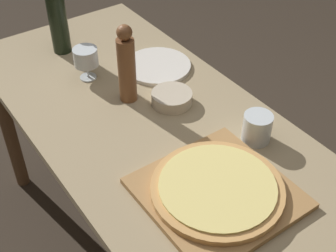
% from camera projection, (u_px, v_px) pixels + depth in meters
% --- Properties ---
extents(dining_table, '(0.72, 1.71, 0.74)m').
position_uv_depth(dining_table, '(164.00, 153.00, 1.53)').
color(dining_table, '#9E8966').
rests_on(dining_table, ground_plane).
extents(cutting_board, '(0.38, 0.38, 0.02)m').
position_uv_depth(cutting_board, '(217.00, 193.00, 1.26)').
color(cutting_board, '#A87A47').
rests_on(cutting_board, dining_table).
extents(pizza, '(0.36, 0.36, 0.02)m').
position_uv_depth(pizza, '(217.00, 188.00, 1.24)').
color(pizza, tan).
rests_on(pizza, cutting_board).
extents(wine_bottle, '(0.07, 0.07, 0.37)m').
position_uv_depth(wine_bottle, '(57.00, 15.00, 1.74)').
color(wine_bottle, black).
rests_on(wine_bottle, dining_table).
extents(pepper_mill, '(0.06, 0.06, 0.28)m').
position_uv_depth(pepper_mill, '(127.00, 65.00, 1.51)').
color(pepper_mill, brown).
rests_on(pepper_mill, dining_table).
extents(wine_glass, '(0.09, 0.09, 0.12)m').
position_uv_depth(wine_glass, '(86.00, 58.00, 1.64)').
color(wine_glass, silver).
rests_on(wine_glass, dining_table).
extents(small_bowl, '(0.14, 0.14, 0.04)m').
position_uv_depth(small_bowl, '(172.00, 98.00, 1.56)').
color(small_bowl, beige).
rests_on(small_bowl, dining_table).
extents(drinking_tumbler, '(0.09, 0.09, 0.09)m').
position_uv_depth(drinking_tumbler, '(257.00, 128.00, 1.41)').
color(drinking_tumbler, silver).
rests_on(drinking_tumbler, dining_table).
extents(dinner_plate, '(0.25, 0.25, 0.01)m').
position_uv_depth(dinner_plate, '(157.00, 66.00, 1.74)').
color(dinner_plate, silver).
rests_on(dinner_plate, dining_table).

